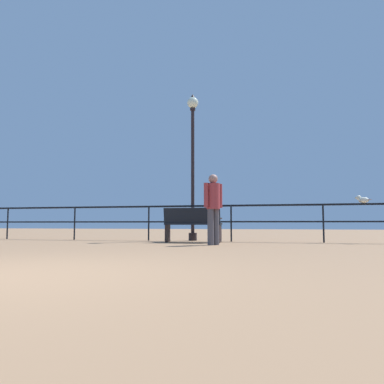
% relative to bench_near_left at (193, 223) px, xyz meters
% --- Properties ---
extents(pier_railing, '(26.04, 0.05, 0.99)m').
position_rel_bench_near_left_xyz_m(pier_railing, '(-0.28, 0.70, 0.23)').
color(pier_railing, black).
rests_on(pier_railing, ground_plane).
extents(bench_near_left, '(1.48, 0.64, 0.89)m').
position_rel_bench_near_left_xyz_m(bench_near_left, '(0.00, 0.00, 0.00)').
color(bench_near_left, black).
rests_on(bench_near_left, ground_plane).
extents(lamppost_center, '(0.33, 0.33, 4.28)m').
position_rel_bench_near_left_xyz_m(lamppost_center, '(-0.25, 1.00, 2.13)').
color(lamppost_center, black).
rests_on(lamppost_center, ground_plane).
extents(person_by_bench, '(0.37, 0.42, 1.61)m').
position_rel_bench_near_left_xyz_m(person_by_bench, '(0.74, -1.04, 0.41)').
color(person_by_bench, '#49464D').
rests_on(person_by_bench, ground_plane).
extents(seagull_on_rail, '(0.37, 0.31, 0.20)m').
position_rel_bench_near_left_xyz_m(seagull_on_rail, '(4.22, 0.71, 0.57)').
color(seagull_on_rail, silver).
rests_on(seagull_on_rail, pier_railing).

